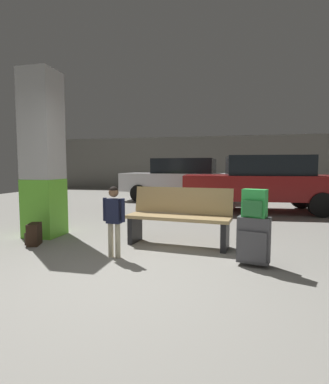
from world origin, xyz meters
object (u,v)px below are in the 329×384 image
Objects in this scene: bench at (179,217)px; parked_car_near at (262,182)px; parked_car_far at (182,178)px; backpack_dark_floor at (34,235)px; suitcase at (254,240)px; child at (114,214)px; backpack_bright at (254,204)px; structural_pillar at (43,155)px.

parked_car_near is at bearing 68.22° from bench.
parked_car_far reaches higher than bench.
backpack_dark_floor is at bearing -130.09° from parked_car_near.
suitcase is 3.27m from backpack_dark_floor.
child is (-0.73, -0.84, 0.15)m from bench.
backpack_bright is at bearing -162.80° from suitcase.
structural_pillar is 0.68× the size of parked_car_far.
child is at bearing -178.38° from backpack_bright.
bench is 1.72× the size of child.
bench is 0.40× the size of parked_car_far.
backpack_bright is 7.19m from parked_car_far.
backpack_bright is at bearing -96.24° from parked_car_near.
bench is at bearing -1.92° from structural_pillar.
child reaches higher than suitcase.
suitcase is at bearing 1.63° from child.
backpack_bright is 0.08× the size of parked_car_near.
bench is at bearing -111.78° from parked_car_near.
child is 2.82× the size of backpack_dark_floor.
bench is 1.13m from child.
structural_pillar is 2.09m from child.
backpack_bright is at bearing -36.74° from bench.
parked_car_far is (-0.25, 6.94, 0.22)m from child.
suitcase is 0.14× the size of parked_car_far.
suitcase is at bearing -96.23° from parked_car_near.
parked_car_near is (4.00, 3.88, -0.61)m from structural_pillar.
bench is at bearing 143.26° from backpack_bright.
backpack_bright is 4.78m from parked_car_near.
suitcase is 0.14× the size of parked_car_near.
backpack_bright reaches higher than bench.
parked_car_near is at bearing 44.12° from structural_pillar.
backpack_dark_floor is (-1.46, 0.31, -0.42)m from child.
parked_car_near is (2.32, 4.80, 0.22)m from child.
parked_car_near is at bearing 64.25° from child.
suitcase is 0.45m from backpack_bright.
backpack_dark_floor is at bearing 175.41° from suitcase.
parked_car_far reaches higher than child.
structural_pillar is 4.71× the size of suitcase.
child is at bearing -28.80° from structural_pillar.
structural_pillar is at bearing 178.08° from bench.
backpack_bright is 0.08× the size of parked_car_far.
backpack_bright is (3.48, -0.87, -0.64)m from structural_pillar.
structural_pillar reaches higher than backpack_bright.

